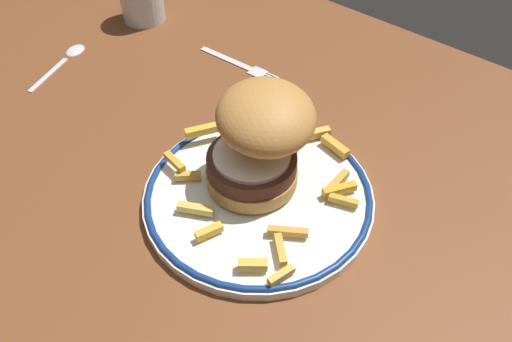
# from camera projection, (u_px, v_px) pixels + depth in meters

# --- Properties ---
(ground_plane) EXTENTS (1.34, 0.99, 0.04)m
(ground_plane) POSITION_uv_depth(u_px,v_px,m) (230.00, 237.00, 0.58)
(ground_plane) COLOR brown
(dinner_plate) EXTENTS (0.26, 0.26, 0.02)m
(dinner_plate) POSITION_uv_depth(u_px,v_px,m) (256.00, 194.00, 0.59)
(dinner_plate) COLOR white
(dinner_plate) RESTS_ON ground_plane
(burger) EXTENTS (0.15, 0.15, 0.12)m
(burger) POSITION_uv_depth(u_px,v_px,m) (260.00, 139.00, 0.55)
(burger) COLOR #B47E39
(burger) RESTS_ON dinner_plate
(fries_pile) EXTENTS (0.22, 0.23, 0.02)m
(fries_pile) POSITION_uv_depth(u_px,v_px,m) (271.00, 181.00, 0.58)
(fries_pile) COLOR gold
(fries_pile) RESTS_ON dinner_plate
(fork) EXTENTS (0.14, 0.02, 0.00)m
(fork) POSITION_uv_depth(u_px,v_px,m) (240.00, 64.00, 0.78)
(fork) COLOR silver
(fork) RESTS_ON ground_plane
(spoon) EXTENTS (0.06, 0.13, 0.01)m
(spoon) POSITION_uv_depth(u_px,v_px,m) (69.00, 54.00, 0.80)
(spoon) COLOR silver
(spoon) RESTS_ON ground_plane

